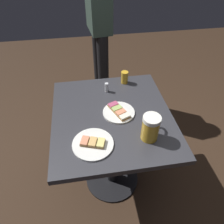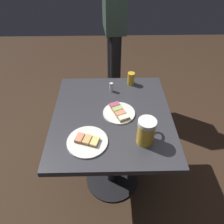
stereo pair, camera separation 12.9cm
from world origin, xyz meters
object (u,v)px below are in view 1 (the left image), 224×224
at_px(plate_far, 93,144).
at_px(beer_mug, 151,127).
at_px(beer_glass_small, 125,77).
at_px(salt_shaker, 106,87).
at_px(plate_near, 119,112).
at_px(patron_standing, 99,26).

relative_size(plate_far, beer_mug, 1.45).
bearing_deg(beer_glass_small, salt_shaker, -149.80).
bearing_deg(plate_far, plate_near, 50.90).
height_order(beer_glass_small, salt_shaker, beer_glass_small).
bearing_deg(plate_far, salt_shaker, 73.60).
xyz_separation_m(plate_near, plate_far, (-0.18, -0.22, -0.00)).
bearing_deg(beer_glass_small, beer_mug, -86.78).
height_order(beer_glass_small, patron_standing, patron_standing).
bearing_deg(salt_shaker, beer_mug, -68.44).
xyz_separation_m(plate_far, salt_shaker, (0.13, 0.46, 0.03)).
height_order(salt_shaker, patron_standing, patron_standing).
height_order(beer_mug, beer_glass_small, beer_mug).
height_order(plate_far, beer_mug, beer_mug).
xyz_separation_m(plate_near, beer_glass_small, (0.10, 0.32, 0.04)).
bearing_deg(patron_standing, beer_mug, 0.21).
height_order(plate_near, patron_standing, patron_standing).
bearing_deg(patron_standing, salt_shaker, -9.44).
distance_m(beer_mug, beer_glass_small, 0.54).
bearing_deg(salt_shaker, beer_glass_small, 30.20).
height_order(plate_far, beer_glass_small, beer_glass_small).
relative_size(beer_mug, beer_glass_small, 1.71).
xyz_separation_m(beer_glass_small, patron_standing, (-0.10, 0.68, 0.13)).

